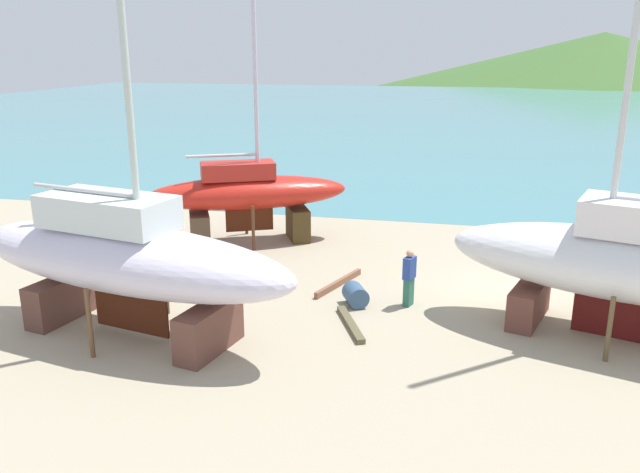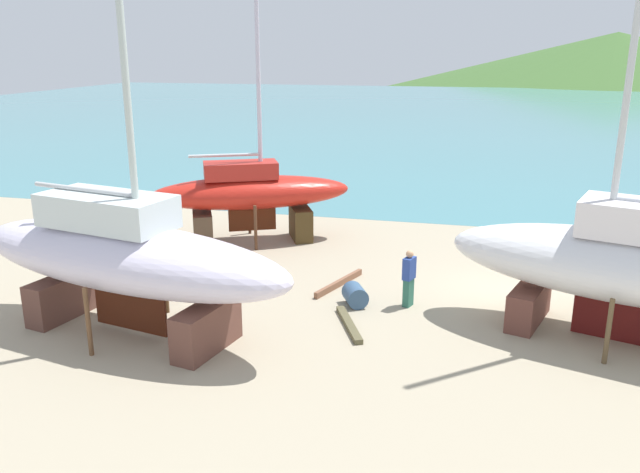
{
  "view_description": "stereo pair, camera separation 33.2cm",
  "coord_description": "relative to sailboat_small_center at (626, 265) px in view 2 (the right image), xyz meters",
  "views": [
    {
      "loc": [
        -1.48,
        -19.0,
        7.29
      ],
      "look_at": [
        -5.51,
        -1.1,
        1.88
      ],
      "focal_mm": 36.2,
      "sensor_mm": 36.0,
      "label": 1
    },
    {
      "loc": [
        -1.16,
        -18.92,
        7.29
      ],
      "look_at": [
        -5.51,
        -1.1,
        1.88
      ],
      "focal_mm": 36.2,
      "sensor_mm": 36.0,
      "label": 2
    }
  ],
  "objects": [
    {
      "name": "ground_plane",
      "position": [
        -2.65,
        -1.86,
        -2.05
      ],
      "size": [
        49.11,
        49.11,
        0.0
      ],
      "primitive_type": "plane",
      "color": "tan"
    },
    {
      "name": "barrel_rust_mid",
      "position": [
        -6.98,
        0.72,
        -1.74
      ],
      "size": [
        0.9,
        0.97,
        0.62
      ],
      "primitive_type": "cylinder",
      "rotation": [
        1.57,
        0.0,
        3.6
      ],
      "color": "#355374",
      "rests_on": "ground"
    },
    {
      "name": "headland_hill",
      "position": [
        25.45,
        146.67,
        -2.05
      ],
      "size": [
        172.84,
        172.84,
        20.94
      ],
      "primitive_type": "cone",
      "color": "#3B602B",
      "rests_on": "ground"
    },
    {
      "name": "sailboat_mid_port",
      "position": [
        -12.09,
        6.13,
        -0.15
      ],
      "size": [
        7.73,
        5.12,
        11.28
      ],
      "rotation": [
        0.0,
        0.0,
        0.45
      ],
      "color": "#46341A",
      "rests_on": "ground"
    },
    {
      "name": "timber_plank_near",
      "position": [
        -6.86,
        -0.82,
        -1.98
      ],
      "size": [
        1.14,
        2.18,
        0.14
      ],
      "primitive_type": "cube",
      "rotation": [
        0.0,
        0.0,
        1.99
      ],
      "color": "brown",
      "rests_on": "ground"
    },
    {
      "name": "timber_short_cross",
      "position": [
        -7.77,
        2.13,
        -1.95
      ],
      "size": [
        1.03,
        2.52,
        0.2
      ],
      "primitive_type": "cube",
      "rotation": [
        0.0,
        0.0,
        1.22
      ],
      "color": "brown",
      "rests_on": "ground"
    },
    {
      "name": "sea_water",
      "position": [
        -2.65,
        60.21,
        -2.05
      ],
      "size": [
        148.34,
        99.6,
        0.01
      ],
      "primitive_type": "cube",
      "color": "teal",
      "rests_on": "ground"
    },
    {
      "name": "sailboat_large_starboard",
      "position": [
        -12.43,
        -2.51,
        0.11
      ],
      "size": [
        10.01,
        4.59,
        16.05
      ],
      "rotation": [
        0.0,
        0.0,
        -0.21
      ],
      "color": "brown",
      "rests_on": "ground"
    },
    {
      "name": "worker",
      "position": [
        -5.47,
        1.03,
        -1.17
      ],
      "size": [
        0.38,
        0.5,
        1.71
      ],
      "rotation": [
        0.0,
        0.0,
        5.93
      ],
      "color": "#2F6955",
      "rests_on": "ground"
    },
    {
      "name": "sailboat_small_center",
      "position": [
        0.0,
        0.0,
        0.0
      ],
      "size": [
        9.26,
        5.34,
        12.73
      ],
      "rotation": [
        0.0,
        0.0,
        2.83
      ],
      "color": "brown",
      "rests_on": "ground"
    }
  ]
}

